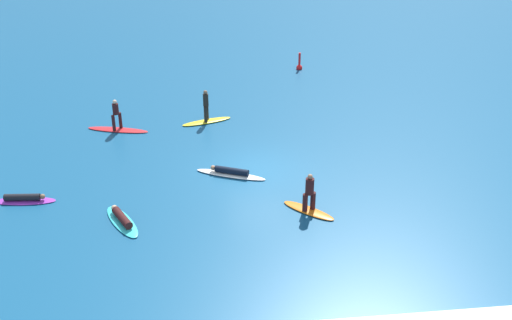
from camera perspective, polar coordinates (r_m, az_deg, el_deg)
The scene contains 8 objects.
ground_plane at distance 29.31m, azimuth 0.00°, elevation -0.86°, with size 120.00×120.00×0.00m, color navy.
surfer_on_teal_board at distance 26.08m, azimuth -12.05°, elevation -5.28°, with size 1.88×2.72×0.43m.
surfer_on_red_board at distance 33.59m, azimuth -12.46°, elevation 3.29°, with size 3.30×1.42×1.74m.
surfer_on_white_board at distance 28.76m, azimuth -2.32°, elevation -1.16°, with size 3.25×1.76×0.41m.
surfer_on_purple_board at distance 28.60m, azimuth -20.28°, elevation -3.33°, with size 2.73×0.87×0.37m.
surfer_on_yellow_board at distance 33.81m, azimuth -4.52°, elevation 4.13°, with size 2.76×1.32×1.85m.
surfer_on_orange_board at distance 26.06m, azimuth 4.82°, elevation -3.70°, with size 2.18×2.05×1.79m.
marker_buoy at distance 41.43m, azimuth 3.94°, elevation 8.49°, with size 0.40×0.40×1.20m.
Camera 1 is at (-2.74, -25.37, 14.41)m, focal length 44.18 mm.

